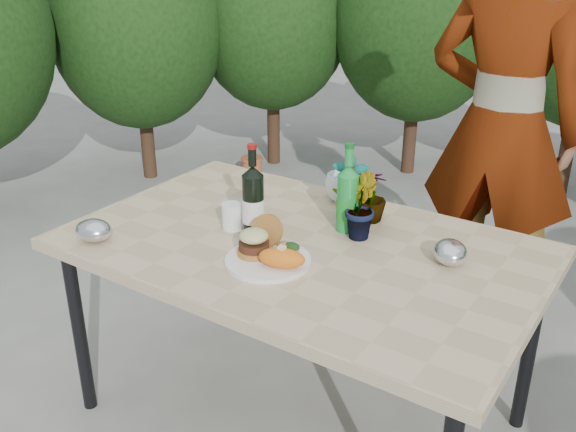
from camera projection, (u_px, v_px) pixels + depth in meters
The scene contains 18 objects.
ground at pixel (299, 414), 2.51m from camera, with size 80.00×80.00×0.00m, color slate.
patio_table at pixel (301, 257), 2.23m from camera, with size 1.60×1.00×0.75m.
shrub_hedge at pixel (433, 57), 3.38m from camera, with size 6.92×5.01×2.12m.
dinner_plate at pixel (268, 261), 2.07m from camera, with size 0.28×0.28×0.01m, color white.
burger_stack at pixel (257, 240), 2.09m from camera, with size 0.11×0.16×0.11m.
sweet_potato at pixel (282, 258), 2.00m from camera, with size 0.15×0.08×0.06m, color orange.
grilled_veg at pixel (288, 246), 2.12m from camera, with size 0.08×0.05×0.03m.
wine_bottle at pixel (253, 201), 2.23m from camera, with size 0.08×0.08×0.33m.
sparkling_water at pixel (347, 199), 2.25m from camera, with size 0.08×0.08×0.32m.
plastic_cup at pixel (232, 216), 2.29m from camera, with size 0.07×0.07×0.10m, color white.
seedling_left at pixel (350, 190), 2.31m from camera, with size 0.13×0.09×0.25m, color #2E6021.
seedling_mid at pixel (360, 206), 2.21m from camera, with size 0.13×0.10×0.23m, color #26521C.
seedling_right at pixel (371, 195), 2.34m from camera, with size 0.11×0.11×0.20m, color #1F581E.
blue_bowl at pixel (343, 188), 2.53m from camera, with size 0.14×0.14×0.11m, color white.
foil_packet_left at pixel (94, 230), 2.20m from camera, with size 0.13×0.11×0.08m, color silver.
foil_packet_right at pixel (450, 252), 2.05m from camera, with size 0.13×0.11×0.08m, color silver.
person at pixel (502, 129), 2.78m from camera, with size 0.69×0.45×1.89m, color #A27351.
terracotta_pot at pixel (252, 166), 4.95m from camera, with size 0.17×0.17×0.14m.
Camera 1 is at (1.06, -1.67, 1.73)m, focal length 40.00 mm.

